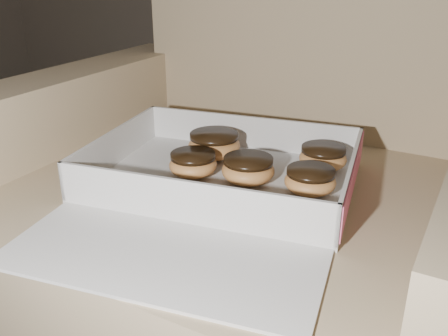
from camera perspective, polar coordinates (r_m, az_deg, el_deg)
name	(u,v)px	position (r m, az deg, el deg)	size (l,w,h in m)	color
armchair	(249,228)	(1.01, 2.89, -6.84)	(0.95, 0.80, 0.99)	tan
bakery_box	(217,186)	(0.84, -0.81, -2.07)	(0.52, 0.58, 0.07)	silver
donut_a	(193,163)	(0.89, -3.56, 0.53)	(0.09, 0.09, 0.04)	#E09A4E
donut_b	(214,145)	(0.96, -1.13, 2.70)	(0.10, 0.10, 0.05)	#E09A4E
donut_c	(248,169)	(0.86, 2.78, -0.12)	(0.09, 0.09, 0.05)	#E09A4E
donut_d	(310,180)	(0.83, 9.83, -1.37)	(0.09, 0.09, 0.04)	#E09A4E
donut_e	(323,157)	(0.93, 11.24, 1.23)	(0.09, 0.09, 0.04)	#E09A4E
crumb_a	(273,197)	(0.82, 5.62, -3.34)	(0.01, 0.01, 0.00)	black
crumb_b	(229,208)	(0.78, 0.62, -4.54)	(0.01, 0.01, 0.00)	black
crumb_c	(232,189)	(0.84, 0.87, -2.40)	(0.01, 0.01, 0.00)	black
crumb_d	(329,211)	(0.79, 11.90, -4.88)	(0.01, 0.01, 0.00)	black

